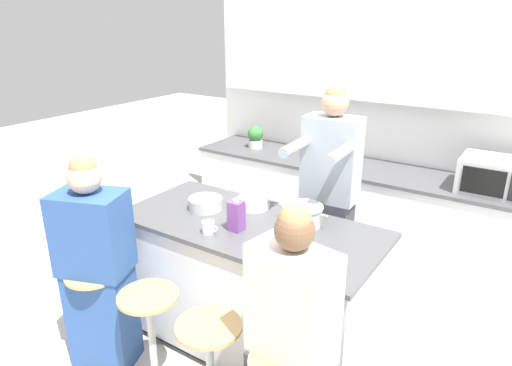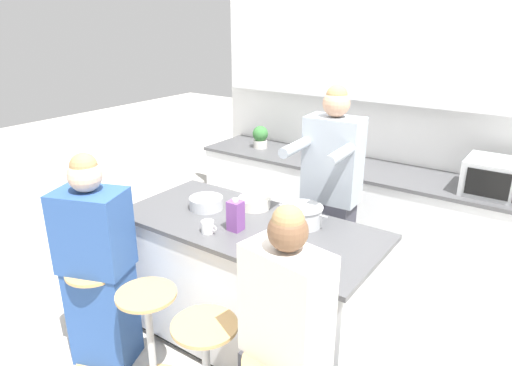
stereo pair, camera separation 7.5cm
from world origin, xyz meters
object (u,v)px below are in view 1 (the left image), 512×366
object	(u,v)px
person_cooking	(328,209)
juice_carton	(236,216)
cooking_pot	(303,215)
potted_plant	(255,137)
fruit_bowl	(205,203)
kitchen_island	(249,285)
person_seated_near	(290,361)
bar_stool_center_left	(152,342)
microwave	(493,175)
coffee_cup_near	(209,227)
bar_stool_leftmost	(100,317)
person_wrapped_blanket	(97,271)

from	to	relation	value
person_cooking	juice_carton	world-z (taller)	person_cooking
cooking_pot	potted_plant	size ratio (longest dim) A/B	1.51
cooking_pot	fruit_bowl	bearing A→B (deg)	-167.42
potted_plant	person_cooking	bearing A→B (deg)	-37.98
kitchen_island	potted_plant	bearing A→B (deg)	122.41
juice_carton	person_seated_near	bearing A→B (deg)	-37.97
bar_stool_center_left	fruit_bowl	xyz separation A→B (m)	(-0.15, 0.71, 0.61)
microwave	coffee_cup_near	bearing A→B (deg)	-125.98
bar_stool_leftmost	bar_stool_center_left	xyz separation A→B (m)	(0.46, 0.01, 0.00)
person_wrapped_blanket	coffee_cup_near	size ratio (longest dim) A/B	13.01
person_wrapped_blanket	person_seated_near	bearing A→B (deg)	-20.99
coffee_cup_near	microwave	distance (m)	2.25
kitchen_island	coffee_cup_near	size ratio (longest dim) A/B	15.54
kitchen_island	juice_carton	size ratio (longest dim) A/B	8.28
cooking_pot	fruit_bowl	xyz separation A→B (m)	(-0.67, -0.15, -0.02)
microwave	potted_plant	size ratio (longest dim) A/B	2.10
bar_stool_leftmost	coffee_cup_near	distance (m)	0.94
person_seated_near	fruit_bowl	world-z (taller)	person_seated_near
bar_stool_leftmost	juice_carton	xyz separation A→B (m)	(0.68, 0.58, 0.66)
coffee_cup_near	person_seated_near	bearing A→B (deg)	-27.12
kitchen_island	cooking_pot	world-z (taller)	cooking_pot
cooking_pot	fruit_bowl	world-z (taller)	cooking_pot
coffee_cup_near	person_wrapped_blanket	bearing A→B (deg)	-143.35
person_cooking	fruit_bowl	world-z (taller)	person_cooking
kitchen_island	person_seated_near	size ratio (longest dim) A/B	1.18
fruit_bowl	juice_carton	distance (m)	0.40
person_seated_near	coffee_cup_near	bearing A→B (deg)	161.69
kitchen_island	potted_plant	size ratio (longest dim) A/B	7.50
kitchen_island	microwave	xyz separation A→B (m)	(1.19, 1.57, 0.55)
juice_carton	potted_plant	xyz separation A→B (m)	(-1.01, 1.73, -0.01)
juice_carton	person_wrapped_blanket	bearing A→B (deg)	-141.18
bar_stool_center_left	cooking_pot	distance (m)	1.18
person_seated_near	potted_plant	distance (m)	2.86
person_seated_near	microwave	distance (m)	2.32
bar_stool_center_left	person_seated_near	xyz separation A→B (m)	(0.92, 0.02, 0.30)
bar_stool_leftmost	cooking_pot	world-z (taller)	cooking_pot
kitchen_island	bar_stool_leftmost	bearing A→B (deg)	-134.45
bar_stool_leftmost	person_seated_near	distance (m)	1.41
microwave	juice_carton	bearing A→B (deg)	-125.45
person_cooking	cooking_pot	size ratio (longest dim) A/B	5.10
cooking_pot	fruit_bowl	distance (m)	0.69
kitchen_island	fruit_bowl	bearing A→B (deg)	176.20
bar_stool_leftmost	cooking_pot	xyz separation A→B (m)	(0.98, 0.87, 0.63)
person_wrapped_blanket	fruit_bowl	xyz separation A→B (m)	(0.31, 0.69, 0.28)
potted_plant	person_seated_near	bearing A→B (deg)	-53.08
person_wrapped_blanket	juice_carton	world-z (taller)	person_wrapped_blanket
person_wrapped_blanket	kitchen_island	bearing A→B (deg)	23.19
microwave	fruit_bowl	bearing A→B (deg)	-135.56
potted_plant	fruit_bowl	bearing A→B (deg)	-67.97
potted_plant	coffee_cup_near	bearing A→B (deg)	-64.33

